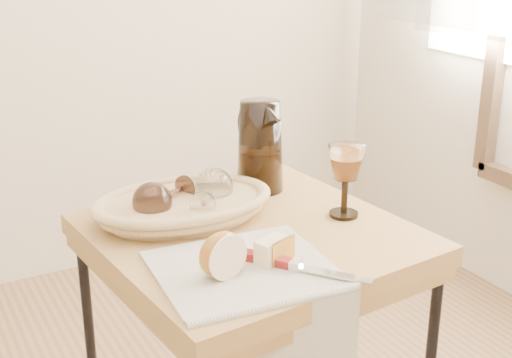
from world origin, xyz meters
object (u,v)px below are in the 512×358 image
tea_towel (244,269)px  wine_goblet (345,181)px  goblet_lying_a (167,195)px  pitcher (260,146)px  table_knife (300,265)px  bread_basket (184,208)px  apple_half (220,254)px  goblet_lying_b (209,194)px

tea_towel → wine_goblet: size_ratio=1.94×
goblet_lying_a → pitcher: (0.27, 0.06, 0.05)m
goblet_lying_a → table_knife: 0.38m
tea_towel → pitcher: (0.23, 0.36, 0.11)m
bread_basket → wine_goblet: (0.32, -0.16, 0.06)m
tea_towel → apple_half: apple_half is taller
goblet_lying_b → wine_goblet: 0.30m
pitcher → table_knife: 0.45m
table_knife → goblet_lying_a: bearing=161.9°
pitcher → wine_goblet: size_ratio=1.55×
pitcher → goblet_lying_b: bearing=-157.8°
tea_towel → wine_goblet: wine_goblet is taller
bread_basket → apple_half: (-0.05, -0.29, 0.02)m
goblet_lying_b → bread_basket: bearing=106.8°
goblet_lying_a → goblet_lying_b: same height
apple_half → wine_goblet: bearing=5.9°
tea_towel → table_knife: 0.11m
bread_basket → table_knife: 0.35m
tea_towel → table_knife: size_ratio=1.29×
wine_goblet → bread_basket: bearing=153.5°
goblet_lying_a → pitcher: bearing=167.5°
bread_basket → tea_towel: bearing=-86.7°
tea_towel → bread_basket: size_ratio=0.91×
apple_half → bread_basket: bearing=66.7°
bread_basket → wine_goblet: size_ratio=2.14×
wine_goblet → table_knife: (-0.23, -0.18, -0.07)m
tea_towel → table_knife: table_knife is taller
pitcher → table_knife: bearing=-115.5°
apple_half → table_knife: bearing=-34.7°
goblet_lying_a → apple_half: goblet_lying_a is taller
bread_basket → goblet_lying_b: 0.06m
pitcher → tea_towel: bearing=-129.3°
goblet_lying_a → table_knife: size_ratio=0.56×
tea_towel → pitcher: pitcher is taller
pitcher → bread_basket: bearing=-168.0°
goblet_lying_b → apple_half: 0.28m
goblet_lying_a → apple_half: size_ratio=1.50×
goblet_lying_a → tea_towel: bearing=70.6°
wine_goblet → goblet_lying_a: bearing=153.5°
tea_towel → bread_basket: 0.28m
tea_towel → table_knife: bearing=-28.5°
pitcher → apple_half: 0.46m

